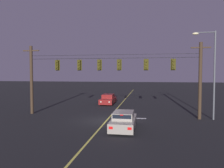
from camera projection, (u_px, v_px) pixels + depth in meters
The scene contains 13 objects.
ground_plane at pixel (106, 121), 19.78m from camera, with size 180.00×180.00×0.00m, color black.
lane_centre_stripe at pixel (118, 107), 27.79m from camera, with size 0.14×60.00×0.01m, color #D1C64C.
stop_bar_paint at pixel (129, 118), 20.98m from camera, with size 3.40×0.36×0.01m, color silver.
signal_span_assembly at pixel (110, 79), 21.69m from camera, with size 19.00×0.32×7.26m.
traffic_light_leftmost at pixel (57, 65), 22.53m from camera, with size 0.48×0.41×1.22m.
traffic_light_left_inner at pixel (79, 65), 22.14m from camera, with size 0.48×0.41×1.22m.
traffic_light_centre at pixel (99, 65), 21.79m from camera, with size 0.48×0.41×1.22m.
traffic_light_right_inner at pixel (119, 65), 21.46m from camera, with size 0.48×0.41×1.22m.
traffic_light_rightmost at pixel (146, 65), 21.02m from camera, with size 0.48×0.41×1.22m.
traffic_light_far_right at pixel (173, 64), 20.60m from camera, with size 0.48×0.41×1.22m.
car_waiting_near_lane at pixel (124, 121), 16.77m from camera, with size 1.80×4.33×1.39m.
car_oncoming_lead at pixel (108, 99), 30.53m from camera, with size 1.80×4.42×1.39m.
street_lamp_corner at pixel (211, 67), 19.99m from camera, with size 2.11×0.30×8.26m.
Camera 1 is at (3.71, -19.24, 4.35)m, focal length 34.57 mm.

